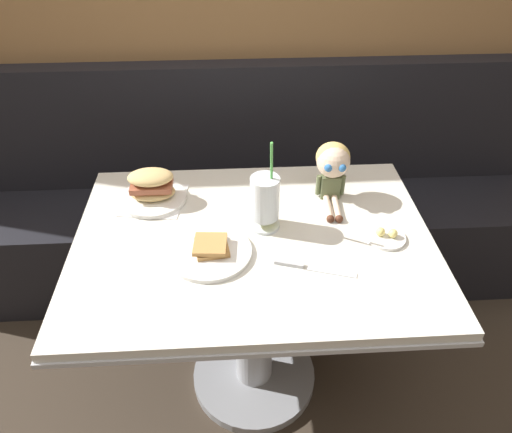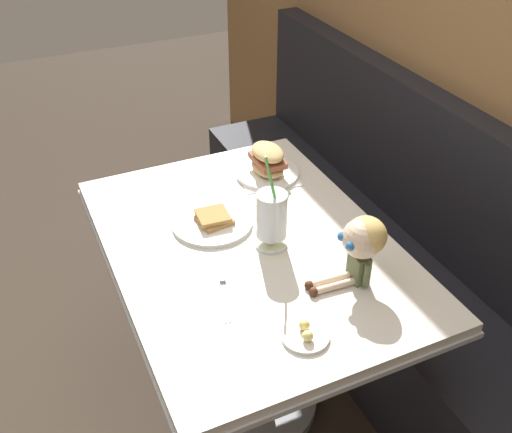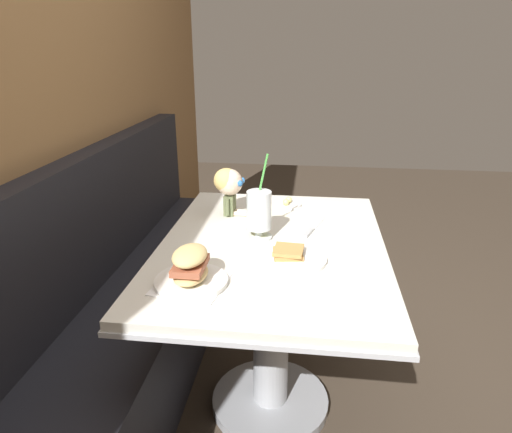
% 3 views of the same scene
% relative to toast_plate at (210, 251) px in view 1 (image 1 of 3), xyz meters
% --- Properties ---
extents(ground_plane, '(8.00, 8.00, 0.00)m').
position_rel_toast_plate_xyz_m(ground_plane, '(0.13, -0.11, -0.75)').
color(ground_plane, '#382D23').
extents(wood_panel_wall, '(4.40, 0.08, 2.40)m').
position_rel_toast_plate_xyz_m(wood_panel_wall, '(0.13, 0.94, 0.45)').
color(wood_panel_wall, olive).
rests_on(wood_panel_wall, ground).
extents(booth_bench, '(2.60, 0.48, 1.00)m').
position_rel_toast_plate_xyz_m(booth_bench, '(0.13, 0.70, -0.42)').
color(booth_bench, black).
rests_on(booth_bench, ground).
extents(diner_table, '(1.11, 0.81, 0.74)m').
position_rel_toast_plate_xyz_m(diner_table, '(0.13, 0.07, -0.21)').
color(diner_table, silver).
rests_on(diner_table, ground).
extents(toast_plate, '(0.25, 0.25, 0.04)m').
position_rel_toast_plate_xyz_m(toast_plate, '(0.00, 0.00, 0.00)').
color(toast_plate, white).
rests_on(toast_plate, diner_table).
extents(milkshake_glass, '(0.10, 0.10, 0.31)m').
position_rel_toast_plate_xyz_m(milkshake_glass, '(0.17, 0.12, 0.09)').
color(milkshake_glass, silver).
rests_on(milkshake_glass, diner_table).
extents(sandwich_plate, '(0.23, 0.23, 0.12)m').
position_rel_toast_plate_xyz_m(sandwich_plate, '(-0.19, 0.28, 0.03)').
color(sandwich_plate, white).
rests_on(sandwich_plate, diner_table).
extents(butter_saucer, '(0.12, 0.12, 0.04)m').
position_rel_toast_plate_xyz_m(butter_saucer, '(0.54, 0.04, -0.00)').
color(butter_saucer, white).
rests_on(butter_saucer, diner_table).
extents(butter_knife, '(0.23, 0.09, 0.01)m').
position_rel_toast_plate_xyz_m(butter_knife, '(0.26, -0.07, -0.01)').
color(butter_knife, silver).
rests_on(butter_knife, diner_table).
extents(seated_doll, '(0.12, 0.22, 0.20)m').
position_rel_toast_plate_xyz_m(seated_doll, '(0.40, 0.27, 0.12)').
color(seated_doll, '#5B6642').
rests_on(seated_doll, diner_table).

